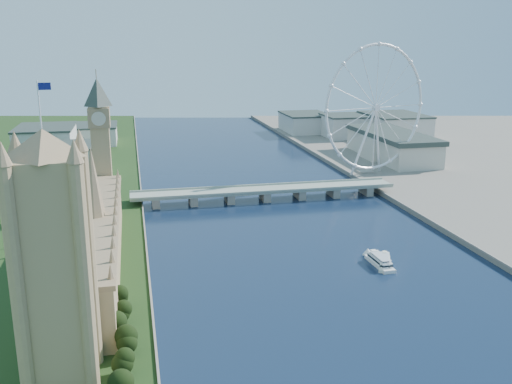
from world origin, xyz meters
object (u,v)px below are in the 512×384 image
object	(u,v)px
victoria_tower	(53,253)
tour_boat_far	(384,265)
london_eye	(376,108)
tour_boat_near	(379,265)

from	to	relation	value
victoria_tower	tour_boat_far	size ratio (longest dim) A/B	4.07
victoria_tower	london_eye	bearing A→B (deg)	49.65
tour_boat_far	london_eye	bearing A→B (deg)	92.57
london_eye	victoria_tower	bearing A→B (deg)	-130.35
tour_boat_near	tour_boat_far	world-z (taller)	tour_boat_near
victoria_tower	tour_boat_near	distance (m)	197.78
victoria_tower	tour_boat_far	distance (m)	199.76
victoria_tower	tour_boat_near	world-z (taller)	victoria_tower
london_eye	tour_boat_near	distance (m)	237.96
victoria_tower	london_eye	size ratio (longest dim) A/B	0.90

